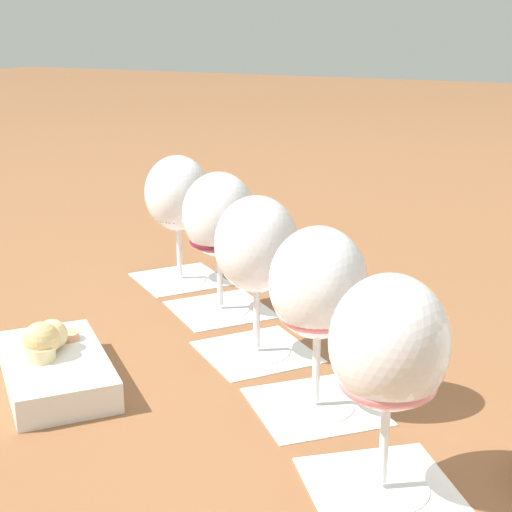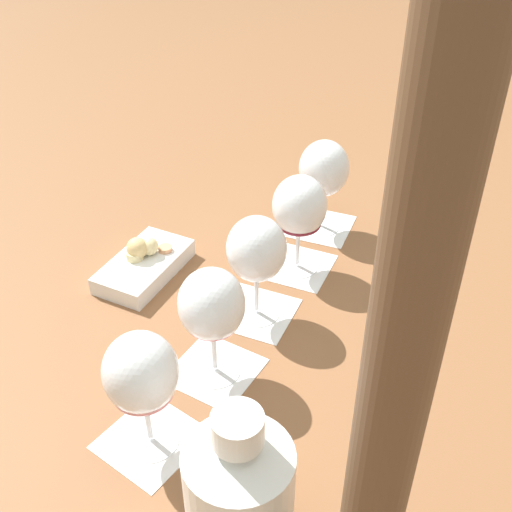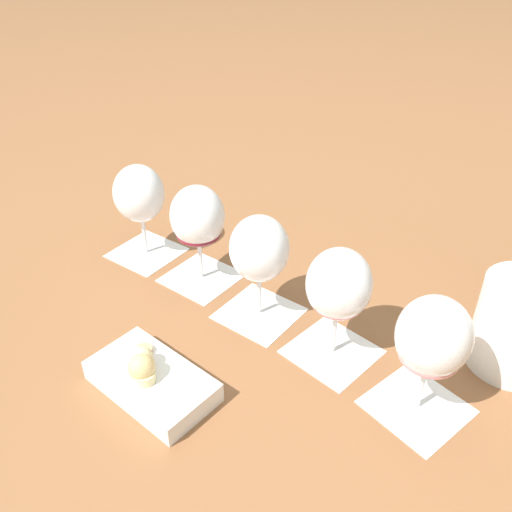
% 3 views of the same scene
% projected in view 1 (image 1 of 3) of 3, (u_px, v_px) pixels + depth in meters
% --- Properties ---
extents(ground_plane, '(8.00, 8.00, 0.00)m').
position_uv_depth(ground_plane, '(257.00, 353.00, 0.85)').
color(ground_plane, brown).
extents(tasting_card_0, '(0.16, 0.16, 0.00)m').
position_uv_depth(tasting_card_0, '(382.00, 488.00, 0.60)').
color(tasting_card_0, white).
rests_on(tasting_card_0, ground_plane).
extents(tasting_card_1, '(0.16, 0.16, 0.00)m').
position_uv_depth(tasting_card_1, '(315.00, 406.00, 0.73)').
color(tasting_card_1, white).
rests_on(tasting_card_1, ground_plane).
extents(tasting_card_2, '(0.16, 0.16, 0.00)m').
position_uv_depth(tasting_card_2, '(254.00, 351.00, 0.85)').
color(tasting_card_2, white).
rests_on(tasting_card_2, ground_plane).
extents(tasting_card_3, '(0.16, 0.16, 0.00)m').
position_uv_depth(tasting_card_3, '(220.00, 309.00, 0.97)').
color(tasting_card_3, white).
rests_on(tasting_card_3, ground_plane).
extents(tasting_card_4, '(0.16, 0.16, 0.00)m').
position_uv_depth(tasting_card_4, '(180.00, 279.00, 1.09)').
color(tasting_card_4, white).
rests_on(tasting_card_4, ground_plane).
extents(wine_glass_0, '(0.09, 0.09, 0.17)m').
position_uv_depth(wine_glass_0, '(389.00, 353.00, 0.57)').
color(wine_glass_0, white).
rests_on(wine_glass_0, tasting_card_0).
extents(wine_glass_1, '(0.09, 0.09, 0.17)m').
position_uv_depth(wine_glass_1, '(318.00, 291.00, 0.70)').
color(wine_glass_1, white).
rests_on(wine_glass_1, tasting_card_1).
extents(wine_glass_2, '(0.09, 0.09, 0.17)m').
position_uv_depth(wine_glass_2, '(254.00, 251.00, 0.82)').
color(wine_glass_2, white).
rests_on(wine_glass_2, tasting_card_2).
extents(wine_glass_3, '(0.09, 0.09, 0.17)m').
position_uv_depth(wine_glass_3, '(219.00, 221.00, 0.94)').
color(wine_glass_3, white).
rests_on(wine_glass_3, tasting_card_3).
extents(wine_glass_4, '(0.09, 0.09, 0.17)m').
position_uv_depth(wine_glass_4, '(178.00, 199.00, 1.06)').
color(wine_glass_4, white).
rests_on(wine_glass_4, tasting_card_4).
extents(snack_dish, '(0.18, 0.19, 0.07)m').
position_uv_depth(snack_dish, '(54.00, 365.00, 0.77)').
color(snack_dish, white).
rests_on(snack_dish, ground_plane).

